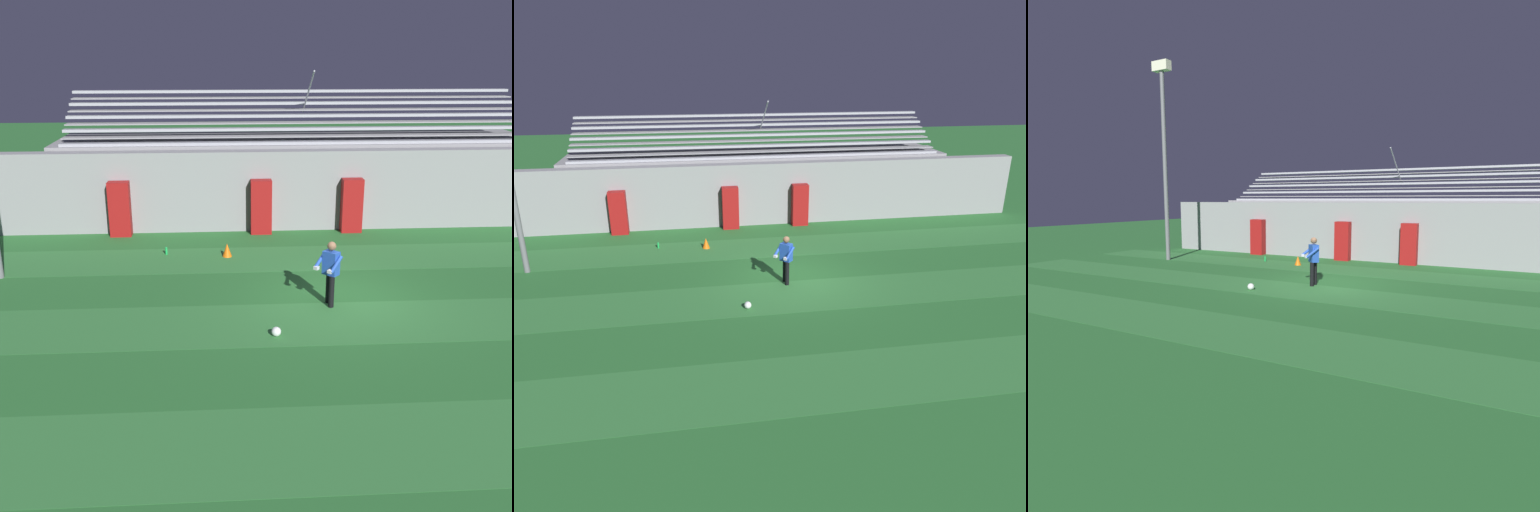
{
  "view_description": "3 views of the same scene",
  "coord_description": "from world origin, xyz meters",
  "views": [
    {
      "loc": [
        -3.02,
        -14.1,
        6.13
      ],
      "look_at": [
        -2.17,
        -0.47,
        1.38
      ],
      "focal_mm": 42.0,
      "sensor_mm": 36.0,
      "label": 1
    },
    {
      "loc": [
        -3.37,
        -15.53,
        7.01
      ],
      "look_at": [
        -0.97,
        -1.13,
        1.32
      ],
      "focal_mm": 35.0,
      "sensor_mm": 36.0,
      "label": 2
    },
    {
      "loc": [
        5.65,
        -13.64,
        2.95
      ],
      "look_at": [
        -1.25,
        -0.74,
        1.01
      ],
      "focal_mm": 30.0,
      "sensor_mm": 36.0,
      "label": 3
    }
  ],
  "objects": [
    {
      "name": "padding_pillar_gate_left",
      "position": [
        -1.59,
        5.95,
        0.94
      ],
      "size": [
        0.72,
        0.44,
        1.89
      ],
      "primitive_type": "cube",
      "color": "maroon",
      "rests_on": "ground"
    },
    {
      "name": "padding_pillar_far_left",
      "position": [
        -6.42,
        5.95,
        0.94
      ],
      "size": [
        0.72,
        0.44,
        1.89
      ],
      "primitive_type": "cube",
      "color": "maroon",
      "rests_on": "ground"
    },
    {
      "name": "soccer_ball",
      "position": [
        -1.81,
        -2.01,
        0.11
      ],
      "size": [
        0.22,
        0.22,
        0.22
      ],
      "primitive_type": "sphere",
      "color": "white",
      "rests_on": "ground"
    },
    {
      "name": "bleacher_stand",
      "position": [
        0.0,
        8.84,
        1.5
      ],
      "size": [
        18.0,
        4.05,
        5.43
      ],
      "color": "gray",
      "rests_on": "ground"
    },
    {
      "name": "turf_stripe_mid",
      "position": [
        0.0,
        -1.39,
        0.0
      ],
      "size": [
        28.0,
        2.31,
        0.01
      ],
      "primitive_type": "cube",
      "color": "#337A38",
      "rests_on": "ground"
    },
    {
      "name": "traffic_cone",
      "position": [
        -2.82,
        3.52,
        0.21
      ],
      "size": [
        0.3,
        0.3,
        0.42
      ],
      "primitive_type": "cone",
      "color": "orange",
      "rests_on": "ground"
    },
    {
      "name": "padding_pillar_gate_right",
      "position": [
        1.59,
        5.95,
        0.94
      ],
      "size": [
        0.72,
        0.44,
        1.89
      ],
      "primitive_type": "cube",
      "color": "maroon",
      "rests_on": "ground"
    },
    {
      "name": "goalkeeper",
      "position": [
        -0.31,
        -0.37,
        0.95
      ],
      "size": [
        0.74,
        0.74,
        1.67
      ],
      "color": "black",
      "rests_on": "ground"
    },
    {
      "name": "water_bottle",
      "position": [
        -4.72,
        3.82,
        0.12
      ],
      "size": [
        0.07,
        0.07,
        0.24
      ],
      "primitive_type": "cylinder",
      "color": "green",
      "rests_on": "ground"
    },
    {
      "name": "turf_stripe_near",
      "position": [
        0.0,
        -6.0,
        0.0
      ],
      "size": [
        28.0,
        2.31,
        0.01
      ],
      "primitive_type": "cube",
      "color": "#337A38",
      "rests_on": "ground"
    },
    {
      "name": "ground_plane",
      "position": [
        0.0,
        0.0,
        0.0
      ],
      "size": [
        80.0,
        80.0,
        0.0
      ],
      "primitive_type": "plane",
      "color": "#286B2D"
    },
    {
      "name": "back_wall",
      "position": [
        0.0,
        6.5,
        1.4
      ],
      "size": [
        24.0,
        0.6,
        2.8
      ],
      "primitive_type": "cube",
      "color": "gray",
      "rests_on": "ground"
    },
    {
      "name": "turf_stripe_far",
      "position": [
        0.0,
        3.22,
        0.0
      ],
      "size": [
        28.0,
        2.31,
        0.01
      ],
      "primitive_type": "cube",
      "color": "#337A38",
      "rests_on": "ground"
    }
  ]
}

